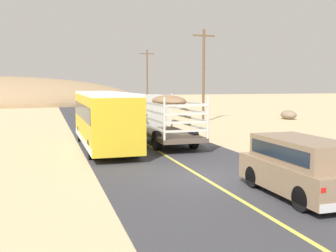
{
  "coord_description": "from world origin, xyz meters",
  "views": [
    {
      "loc": [
        -5.81,
        -14.36,
        3.68
      ],
      "look_at": [
        0.0,
        4.59,
        1.59
      ],
      "focal_mm": 42.46,
      "sensor_mm": 36.0,
      "label": 1
    }
  ],
  "objects_px": {
    "suv_near": "(300,165)",
    "livestock_truck": "(154,113)",
    "car_far": "(98,107)",
    "boulder_near_shoulder": "(289,115)",
    "power_pole_far": "(147,77)",
    "power_pole_mid": "(204,73)",
    "bus": "(104,118)"
  },
  "relations": [
    {
      "from": "suv_near",
      "to": "livestock_truck",
      "type": "height_order",
      "value": "livestock_truck"
    },
    {
      "from": "suv_near",
      "to": "power_pole_mid",
      "type": "xyz_separation_m",
      "value": [
        6.77,
        24.99,
        3.66
      ]
    },
    {
      "from": "power_pole_mid",
      "to": "suv_near",
      "type": "bearing_deg",
      "value": -105.16
    },
    {
      "from": "livestock_truck",
      "to": "car_far",
      "type": "height_order",
      "value": "livestock_truck"
    },
    {
      "from": "power_pole_mid",
      "to": "power_pole_far",
      "type": "relative_size",
      "value": 1.01
    },
    {
      "from": "power_pole_mid",
      "to": "boulder_near_shoulder",
      "type": "bearing_deg",
      "value": 2.46
    },
    {
      "from": "suv_near",
      "to": "car_far",
      "type": "distance_m",
      "value": 41.72
    },
    {
      "from": "suv_near",
      "to": "power_pole_far",
      "type": "distance_m",
      "value": 47.99
    },
    {
      "from": "suv_near",
      "to": "car_far",
      "type": "xyz_separation_m",
      "value": [
        -1.39,
        41.69,
        -0.4
      ]
    },
    {
      "from": "car_far",
      "to": "power_pole_mid",
      "type": "distance_m",
      "value": 19.03
    },
    {
      "from": "livestock_truck",
      "to": "car_far",
      "type": "distance_m",
      "value": 26.99
    },
    {
      "from": "car_far",
      "to": "boulder_near_shoulder",
      "type": "height_order",
      "value": "car_far"
    },
    {
      "from": "bus",
      "to": "car_far",
      "type": "height_order",
      "value": "bus"
    },
    {
      "from": "suv_near",
      "to": "livestock_truck",
      "type": "xyz_separation_m",
      "value": [
        -0.91,
        14.73,
        0.7
      ]
    },
    {
      "from": "suv_near",
      "to": "power_pole_far",
      "type": "relative_size",
      "value": 0.52
    },
    {
      "from": "suv_near",
      "to": "boulder_near_shoulder",
      "type": "height_order",
      "value": "suv_near"
    },
    {
      "from": "boulder_near_shoulder",
      "to": "livestock_truck",
      "type": "bearing_deg",
      "value": -148.7
    },
    {
      "from": "livestock_truck",
      "to": "bus",
      "type": "bearing_deg",
      "value": -142.26
    },
    {
      "from": "power_pole_mid",
      "to": "power_pole_far",
      "type": "xyz_separation_m",
      "value": [
        0.0,
        22.38,
        -0.05
      ]
    },
    {
      "from": "car_far",
      "to": "livestock_truck",
      "type": "bearing_deg",
      "value": -88.98
    },
    {
      "from": "suv_near",
      "to": "boulder_near_shoulder",
      "type": "relative_size",
      "value": 2.23
    },
    {
      "from": "bus",
      "to": "boulder_near_shoulder",
      "type": "relative_size",
      "value": 4.82
    },
    {
      "from": "bus",
      "to": "boulder_near_shoulder",
      "type": "height_order",
      "value": "bus"
    },
    {
      "from": "suv_near",
      "to": "bus",
      "type": "height_order",
      "value": "bus"
    },
    {
      "from": "power_pole_mid",
      "to": "power_pole_far",
      "type": "height_order",
      "value": "power_pole_mid"
    },
    {
      "from": "livestock_truck",
      "to": "power_pole_mid",
      "type": "distance_m",
      "value": 13.15
    },
    {
      "from": "bus",
      "to": "power_pole_mid",
      "type": "relative_size",
      "value": 1.12
    },
    {
      "from": "livestock_truck",
      "to": "power_pole_far",
      "type": "distance_m",
      "value": 33.66
    },
    {
      "from": "car_far",
      "to": "power_pole_mid",
      "type": "bearing_deg",
      "value": -63.96
    },
    {
      "from": "bus",
      "to": "power_pole_mid",
      "type": "height_order",
      "value": "power_pole_mid"
    },
    {
      "from": "livestock_truck",
      "to": "car_far",
      "type": "relative_size",
      "value": 2.2
    },
    {
      "from": "boulder_near_shoulder",
      "to": "car_far",
      "type": "bearing_deg",
      "value": 137.96
    }
  ]
}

